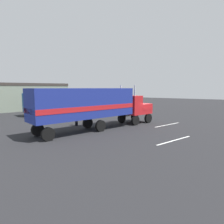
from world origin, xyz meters
TOP-DOWN VIEW (x-y plane):
  - ground_plane at (0.00, 0.00)m, footprint 120.00×120.00m
  - lane_stripe_near at (0.37, -3.50)m, footprint 4.23×1.54m
  - lane_stripe_mid at (-5.98, -5.99)m, footprint 4.22×1.58m
  - semi_truck at (-6.05, 1.96)m, footprint 14.27×6.46m
  - person_bystander at (-5.46, 5.00)m, footprint 0.38×0.48m
  - parked_bus at (0.81, 14.21)m, footprint 11.24×5.88m
  - building_backdrop at (-0.95, 25.25)m, footprint 21.24×11.59m

SIDE VIEW (x-z plane):
  - ground_plane at x=0.00m, z-range 0.00..0.00m
  - lane_stripe_near at x=0.37m, z-range 0.00..0.01m
  - lane_stripe_mid at x=-5.98m, z-range 0.00..0.01m
  - person_bystander at x=-5.46m, z-range 0.08..1.71m
  - parked_bus at x=0.81m, z-range 0.37..3.77m
  - semi_truck at x=-6.05m, z-range 0.27..4.77m
  - building_backdrop at x=-0.95m, z-range 0.21..5.28m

